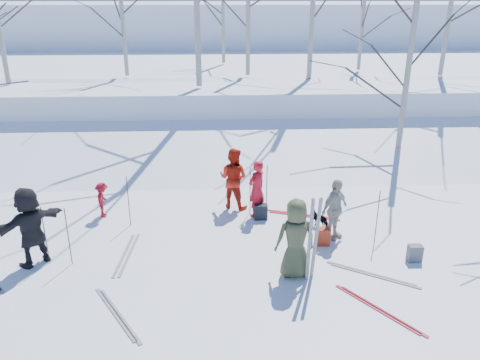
{
  "coord_description": "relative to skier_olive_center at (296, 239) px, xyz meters",
  "views": [
    {
      "loc": [
        -0.5,
        -9.1,
        5.46
      ],
      "look_at": [
        0.0,
        1.5,
        1.3
      ],
      "focal_mm": 35.0,
      "sensor_mm": 36.0,
      "label": 1
    }
  ],
  "objects": [
    {
      "name": "ground",
      "position": [
        -1.03,
        0.71,
        -0.86
      ],
      "size": [
        120.0,
        120.0,
        0.0
      ],
      "primitive_type": "plane",
      "color": "white",
      "rests_on": "ground"
    },
    {
      "name": "snow_ramp",
      "position": [
        -1.03,
        7.71,
        -0.71
      ],
      "size": [
        70.0,
        9.49,
        4.12
      ],
      "primitive_type": "cube",
      "rotation": [
        0.3,
        0.0,
        0.0
      ],
      "color": "white",
      "rests_on": "ground"
    },
    {
      "name": "snow_plateau",
      "position": [
        -1.03,
        17.71,
        0.14
      ],
      "size": [
        70.0,
        18.0,
        2.2
      ],
      "primitive_type": "cube",
      "color": "white",
      "rests_on": "ground"
    },
    {
      "name": "far_hill",
      "position": [
        -1.03,
        38.71,
        1.14
      ],
      "size": [
        90.0,
        30.0,
        6.0
      ],
      "primitive_type": "cube",
      "color": "white",
      "rests_on": "ground"
    },
    {
      "name": "skier_olive_center",
      "position": [
        0.0,
        0.0,
        0.0
      ],
      "size": [
        0.9,
        0.65,
        1.71
      ],
      "primitive_type": "imported",
      "rotation": [
        0.0,
        0.0,
        3.27
      ],
      "color": "#40482B",
      "rests_on": "ground"
    },
    {
      "name": "skier_red_north",
      "position": [
        -0.56,
        2.91,
        -0.09
      ],
      "size": [
        0.66,
        0.65,
        1.54
      ],
      "primitive_type": "imported",
      "rotation": [
        0.0,
        0.0,
        3.88
      ],
      "color": "red",
      "rests_on": "ground"
    },
    {
      "name": "skier_redor_behind",
      "position": [
        -1.16,
        3.49,
        -0.0
      ],
      "size": [
        1.03,
        0.95,
        1.7
      ],
      "primitive_type": "imported",
      "rotation": [
        0.0,
        0.0,
        2.66
      ],
      "color": "red",
      "rests_on": "ground"
    },
    {
      "name": "skier_red_seated",
      "position": [
        -4.62,
        3.04,
        -0.38
      ],
      "size": [
        0.4,
        0.64,
        0.95
      ],
      "primitive_type": "imported",
      "rotation": [
        0.0,
        0.0,
        1.65
      ],
      "color": "red",
      "rests_on": "ground"
    },
    {
      "name": "skier_cream_east",
      "position": [
        1.19,
        1.57,
        -0.1
      ],
      "size": [
        0.92,
        0.84,
        1.51
      ],
      "primitive_type": "imported",
      "rotation": [
        0.0,
        0.0,
        0.68
      ],
      "color": "beige",
      "rests_on": "ground"
    },
    {
      "name": "skier_grey_west",
      "position": [
        -5.6,
        0.74,
        0.03
      ],
      "size": [
        1.52,
        1.56,
        1.78
      ],
      "primitive_type": "imported",
      "rotation": [
        0.0,
        0.0,
        3.95
      ],
      "color": "black",
      "rests_on": "ground"
    },
    {
      "name": "dog",
      "position": [
        0.99,
        2.19,
        -0.63
      ],
      "size": [
        0.57,
        0.54,
        0.45
      ],
      "primitive_type": "imported",
      "rotation": [
        0.0,
        0.0,
        4.01
      ],
      "color": "black",
      "rests_on": "ground"
    },
    {
      "name": "upright_ski_left",
      "position": [
        0.24,
        -0.26,
        0.09
      ],
      "size": [
        0.08,
        0.16,
        1.9
      ],
      "primitive_type": "cube",
      "rotation": [
        0.07,
        0.0,
        0.07
      ],
      "color": "silver",
      "rests_on": "ground"
    },
    {
      "name": "upright_ski_right",
      "position": [
        0.37,
        -0.21,
        0.09
      ],
      "size": [
        0.13,
        0.23,
        1.89
      ],
      "primitive_type": "cube",
      "rotation": [
        0.1,
        0.0,
        0.27
      ],
      "color": "silver",
      "rests_on": "ground"
    },
    {
      "name": "ski_pair_a",
      "position": [
        1.65,
        -0.1,
        -0.85
      ],
      "size": [
        1.91,
        2.08,
        0.02
      ],
      "primitive_type": null,
      "rotation": [
        0.0,
        0.0,
        1.01
      ],
      "color": "silver",
      "rests_on": "ground"
    },
    {
      "name": "ski_pair_b",
      "position": [
        1.4,
        -1.27,
        -0.85
      ],
      "size": [
        2.0,
        2.09,
        0.02
      ],
      "primitive_type": null,
      "rotation": [
        0.0,
        0.0,
        0.62
      ],
      "color": "#B2192D",
      "rests_on": "ground"
    },
    {
      "name": "ski_pair_c",
      "position": [
        -3.67,
        0.98,
        -0.85
      ],
      "size": [
        0.44,
        1.92,
        0.02
      ],
      "primitive_type": null,
      "rotation": [
        0.0,
        0.0,
        -0.06
      ],
      "color": "silver",
      "rests_on": "ground"
    },
    {
      "name": "ski_pair_e",
      "position": [
        0.69,
        2.83,
        -0.85
      ],
      "size": [
        1.38,
        2.02,
        0.02
      ],
      "primitive_type": null,
      "rotation": [
        0.0,
        0.0,
        1.24
      ],
      "color": "#B2192D",
      "rests_on": "ground"
    },
    {
      "name": "ski_pair_f",
      "position": [
        -3.46,
        -1.18,
        -0.85
      ],
      "size": [
        1.92,
        2.08,
        0.02
      ],
      "primitive_type": null,
      "rotation": [
        0.0,
        0.0,
        0.56
      ],
      "color": "silver",
      "rests_on": "ground"
    },
    {
      "name": "ski_pole_a",
      "position": [
        -3.83,
        2.48,
        -0.19
      ],
      "size": [
        0.02,
        0.02,
        1.34
      ],
      "primitive_type": "cylinder",
      "color": "black",
      "rests_on": "ground"
    },
    {
      "name": "ski_pole_b",
      "position": [
        -0.73,
        3.04,
        -0.19
      ],
      "size": [
        0.02,
        0.02,
        1.34
      ],
      "primitive_type": "cylinder",
      "color": "black",
      "rests_on": "ground"
    },
    {
      "name": "ski_pole_c",
      "position": [
        -4.8,
        0.65,
        -0.19
      ],
      "size": [
        0.02,
        0.02,
        1.34
      ],
      "primitive_type": "cylinder",
      "color": "black",
      "rests_on": "ground"
    },
    {
      "name": "ski_pole_d",
      "position": [
        -5.31,
        0.74,
        -0.19
      ],
      "size": [
        0.02,
        0.02,
        1.34
      ],
      "primitive_type": "cylinder",
      "color": "black",
      "rests_on": "ground"
    },
    {
      "name": "ski_pole_e",
      "position": [
        2.14,
        1.29,
        -0.19
      ],
      "size": [
        0.02,
        0.02,
        1.34
      ],
      "primitive_type": "cylinder",
      "color": "black",
      "rests_on": "ground"
    },
    {
      "name": "ski_pole_f",
      "position": [
        -0.27,
        3.14,
        -0.19
      ],
      "size": [
        0.02,
        0.02,
        1.34
      ],
      "primitive_type": "cylinder",
      "color": "black",
      "rests_on": "ground"
    },
    {
      "name": "backpack_red",
      "position": [
        0.87,
        1.25,
        -0.65
      ],
      "size": [
        0.32,
        0.22,
        0.42
      ],
      "primitive_type": "cube",
      "color": "#A22F18",
      "rests_on": "ground"
    },
    {
      "name": "backpack_grey",
      "position": [
        2.75,
        0.43,
        -0.67
      ],
      "size": [
        0.3,
        0.2,
        0.38
      ],
      "primitive_type": "cube",
      "color": "#55585C",
      "rests_on": "ground"
    },
    {
      "name": "backpack_dark",
      "position": [
        -0.46,
        2.71,
        -0.66
      ],
      "size": [
        0.34,
        0.24,
        0.4
      ],
      "primitive_type": "cube",
      "color": "black",
      "rests_on": "ground"
    },
    {
      "name": "birch_plateau_a",
      "position": [
        5.28,
        14.31,
        3.4
      ],
      "size": [
        3.48,
        3.48,
        4.11
      ],
      "primitive_type": null,
      "color": "silver",
      "rests_on": "snow_plateau"
    },
    {
      "name": "birch_plateau_c",
      "position": [
        -5.56,
        12.95,
        3.68
      ],
      "size": [
        3.87,
        3.87,
        4.67
      ],
      "primitive_type": null,
      "color": "silver",
      "rests_on": "snow_plateau"
    },
    {
      "name": "birch_plateau_e",
      "position": [
        -1.2,
        17.2,
        3.93
      ],
      "size": [
        4.22,
        4.22,
        5.16
      ],
      "primitive_type": null,
      "color": "silver",
      "rests_on": "snow_plateau"
    },
    {
      "name": "birch_plateau_h",
      "position": [
        -0.18,
        12.9,
        4.19
      ],
      "size": [
        4.59,
        4.59,
        5.7
      ],
      "primitive_type": null,
      "color": "silver",
      "rests_on": "snow_plateau"
    },
    {
      "name": "birch_edge_e",
      "position": [
        4.69,
        6.85,
        1.94
      ],
      "size": [
        4.52,
        4.52,
        5.6
      ],
      "primitive_type": null,
      "color": "silver",
      "rests_on": "ground"
    }
  ]
}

